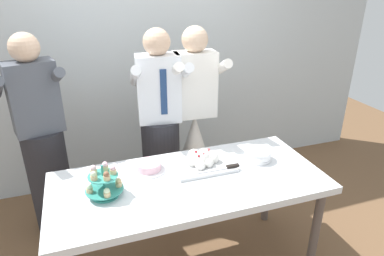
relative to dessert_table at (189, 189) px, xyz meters
name	(u,v)px	position (x,y,z in m)	size (l,w,h in m)	color
rear_wall	(140,40)	(0.00, 1.47, 0.75)	(5.20, 0.10, 2.90)	silver
dessert_table	(189,189)	(0.00, 0.00, 0.00)	(1.80, 0.80, 0.78)	silver
cupcake_stand	(104,183)	(-0.54, 0.00, 0.16)	(0.23, 0.23, 0.21)	teal
main_cake_tray	(202,161)	(0.14, 0.14, 0.11)	(0.44, 0.31, 0.13)	silver
plate_stack	(258,155)	(0.56, 0.09, 0.11)	(0.19, 0.19, 0.08)	white
round_cake	(149,167)	(-0.23, 0.20, 0.10)	(0.24, 0.24, 0.06)	white
person_groom	(161,139)	(-0.01, 0.72, 0.05)	(0.51, 0.54, 1.66)	#232328
person_bride	(195,150)	(0.29, 0.73, -0.12)	(0.56, 0.56, 1.66)	white
person_guest	(44,151)	(-0.93, 0.80, 0.05)	(0.57, 0.59, 1.66)	#232328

